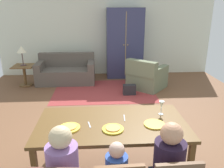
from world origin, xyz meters
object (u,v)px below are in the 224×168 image
object	(u,v)px
couch	(66,72)
armoire	(125,43)
plate_near_child	(113,129)
plate_near_woman	(154,124)
armchair	(146,77)
table_lamp	(21,50)
side_table	(24,73)
wine_glass	(162,105)
handbag	(129,90)
dining_table	(112,127)
plate_near_man	(69,128)

from	to	relation	value
couch	armoire	distance (m)	1.97
plate_near_child	plate_near_woman	size ratio (longest dim) A/B	1.00
armchair	table_lamp	distance (m)	3.45
plate_near_child	plate_near_woman	distance (m)	0.51
armoire	side_table	size ratio (longest dim) A/B	3.62
wine_glass	table_lamp	distance (m)	4.58
plate_near_woman	armoire	bearing A→B (deg)	87.88
table_lamp	handbag	distance (m)	3.10
wine_glass	handbag	size ratio (longest dim) A/B	0.58
plate_near_child	handbag	world-z (taller)	plate_near_child
dining_table	plate_near_man	bearing A→B (deg)	-166.58
table_lamp	wine_glass	bearing A→B (deg)	-51.17
couch	handbag	xyz separation A→B (m)	(1.71, -1.16, -0.17)
armoire	side_table	world-z (taller)	armoire
dining_table	plate_near_child	world-z (taller)	plate_near_child
plate_near_woman	table_lamp	xyz separation A→B (m)	(-2.72, 3.85, 0.24)
plate_near_woman	side_table	bearing A→B (deg)	125.22
plate_near_man	side_table	bearing A→B (deg)	113.86
side_table	table_lamp	world-z (taller)	table_lamp
dining_table	couch	world-z (taller)	couch
plate_near_man	table_lamp	bearing A→B (deg)	113.86
armchair	side_table	xyz separation A→B (m)	(-3.35, 0.44, 0.06)
armoire	table_lamp	distance (m)	2.98
couch	table_lamp	bearing A→B (deg)	-167.10
dining_table	plate_near_child	bearing A→B (deg)	-90.00
armoire	couch	bearing A→B (deg)	-164.97
plate_near_child	handbag	bearing A→B (deg)	78.40
plate_near_child	plate_near_woman	bearing A→B (deg)	9.04
plate_near_child	armoire	size ratio (longest dim) A/B	0.12
plate_near_child	table_lamp	world-z (taller)	table_lamp
dining_table	plate_near_child	xyz separation A→B (m)	(0.00, -0.18, 0.08)
side_table	table_lamp	distance (m)	0.63
wine_glass	couch	world-z (taller)	wine_glass
couch	armoire	bearing A→B (deg)	15.03
armchair	handbag	xyz separation A→B (m)	(-0.51, -0.46, -0.19)
plate_near_woman	wine_glass	size ratio (longest dim) A/B	1.34
side_table	handbag	xyz separation A→B (m)	(2.84, -0.90, -0.25)
armoire	side_table	bearing A→B (deg)	-165.79
plate_near_man	armchair	size ratio (longest dim) A/B	0.21
plate_near_man	wine_glass	distance (m)	1.21
side_table	plate_near_woman	bearing A→B (deg)	-54.78
side_table	dining_table	bearing A→B (deg)	-59.44
plate_near_man	table_lamp	world-z (taller)	table_lamp
armchair	armoire	world-z (taller)	armoire
dining_table	wine_glass	size ratio (longest dim) A/B	9.83
dining_table	couch	xyz separation A→B (m)	(-1.09, 4.01, -0.39)
handbag	dining_table	bearing A→B (deg)	-102.31
armoire	plate_near_child	bearing A→B (deg)	-98.21
plate_near_child	side_table	size ratio (longest dim) A/B	0.43
plate_near_man	couch	size ratio (longest dim) A/B	0.15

